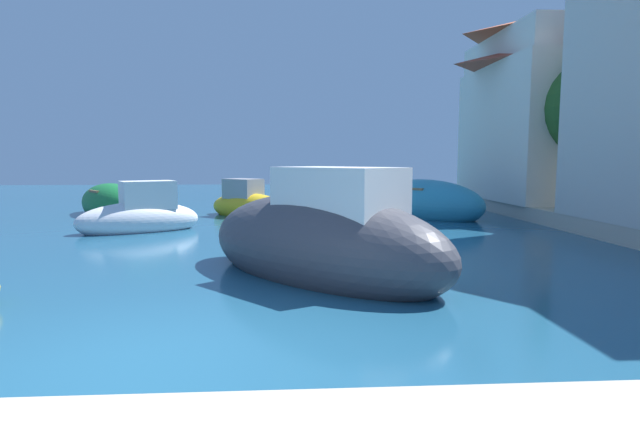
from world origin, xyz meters
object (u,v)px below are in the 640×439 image
Objects in this scene: moored_boat_0 at (322,242)px; moored_boat_1 at (331,218)px; waterfront_building_far at (555,105)px; waterfront_building_annex at (560,118)px; moored_boat_4 at (112,204)px; moored_boat_9 at (248,205)px; moored_boat_8 at (424,204)px; quayside_tree at (593,109)px; moored_boat_6 at (141,216)px.

moored_boat_0 is 1.86× the size of moored_boat_1.
moored_boat_1 is at bearing -149.97° from waterfront_building_far.
waterfront_building_annex is at bearing 152.97° from moored_boat_1.
moored_boat_0 is at bearing 28.73° from moored_boat_1.
moored_boat_4 reaches higher than moored_boat_1.
moored_boat_9 reaches higher than moored_boat_4.
waterfront_building_annex is (10.80, 11.95, 3.23)m from moored_boat_0.
waterfront_building_far is at bearing 155.02° from moored_boat_1.
moored_boat_8 is 1.01× the size of quayside_tree.
moored_boat_1 is at bearing -89.73° from moored_boat_8.
moored_boat_6 is at bearing -54.38° from moored_boat_1.
waterfront_building_far is (18.18, 1.33, 4.02)m from moored_boat_4.
waterfront_building_far is at bearing 49.61° from moored_boat_9.
quayside_tree is at bearing 134.11° from moored_boat_1.
waterfront_building_annex is (6.28, 2.10, 3.37)m from moored_boat_8.
moored_boat_1 is at bearing -155.54° from moored_boat_4.
waterfront_building_far reaches higher than moored_boat_9.
waterfront_building_annex reaches higher than moored_boat_8.
moored_boat_1 is 11.94m from waterfront_building_annex.
moored_boat_6 is (-5.07, 6.53, -0.18)m from moored_boat_0.
moored_boat_8 is at bearing -66.10° from moored_boat_0.
moored_boat_4 is at bearing -136.22° from moored_boat_8.
moored_boat_8 is at bearing -161.47° from waterfront_building_annex.
moored_boat_0 is 1.16× the size of moored_boat_4.
moored_boat_8 is at bearing 35.25° from moored_boat_9.
moored_boat_9 is at bearing -132.18° from moored_boat_4.
moored_boat_1 is at bearing -12.95° from moored_boat_9.
moored_boat_4 is 0.98× the size of quayside_tree.
moored_boat_0 is 0.74× the size of waterfront_building_far.
moored_boat_9 is 13.45m from waterfront_building_annex.
moored_boat_9 is 13.67m from waterfront_building_far.
moored_boat_1 is (0.72, 6.59, -0.29)m from moored_boat_0.
moored_boat_0 reaches higher than moored_boat_1.
waterfront_building_annex is 1.01× the size of waterfront_building_far.
moored_boat_8 is (11.91, -1.24, 0.06)m from moored_boat_4.
moored_boat_0 is at bearing -132.12° from waterfront_building_annex.
waterfront_building_far reaches higher than moored_boat_6.
moored_boat_9 reaches higher than moored_boat_1.
moored_boat_9 is (-2.12, 10.57, -0.22)m from moored_boat_0.
moored_boat_8 is at bearing 171.47° from moored_boat_6.
waterfront_building_far is at bearing 172.77° from moored_boat_6.
moored_boat_0 is 13.18m from quayside_tree.
moored_boat_9 is at bearing -30.05° from moored_boat_0.
moored_boat_4 is at bearing -175.82° from waterfront_building_far.
waterfront_building_annex is (12.92, 1.38, 3.45)m from moored_boat_9.
moored_boat_8 is (4.53, 9.84, -0.14)m from moored_boat_0.
moored_boat_0 is at bearing -64.95° from moored_boat_8.
waterfront_building_far is 4.48m from quayside_tree.
moored_boat_9 is 0.73× the size of quayside_tree.
moored_boat_9 is (-6.65, 0.72, -0.08)m from moored_boat_8.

